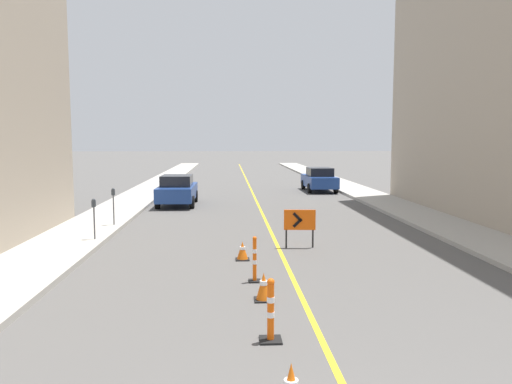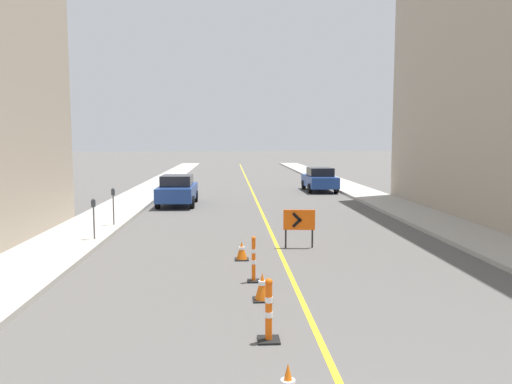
% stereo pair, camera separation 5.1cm
% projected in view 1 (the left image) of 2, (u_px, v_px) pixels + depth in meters
% --- Properties ---
extents(lane_stripe, '(0.12, 67.39, 0.01)m').
position_uv_depth(lane_stripe, '(249.00, 186.00, 37.05)').
color(lane_stripe, gold).
rests_on(lane_stripe, ground_plane).
extents(sidewalk_left, '(2.47, 67.39, 0.15)m').
position_uv_depth(sidewalk_left, '(156.00, 186.00, 36.66)').
color(sidewalk_left, '#ADA89E').
rests_on(sidewalk_left, ground_plane).
extents(sidewalk_right, '(2.47, 67.39, 0.15)m').
position_uv_depth(sidewalk_right, '(341.00, 185.00, 37.43)').
color(sidewalk_right, '#ADA89E').
rests_on(sidewalk_right, ground_plane).
extents(traffic_cone_second, '(0.40, 0.40, 0.60)m').
position_uv_depth(traffic_cone_second, '(264.00, 287.00, 10.62)').
color(traffic_cone_second, black).
rests_on(traffic_cone_second, ground_plane).
extents(traffic_cone_third, '(0.40, 0.40, 0.53)m').
position_uv_depth(traffic_cone_third, '(242.00, 251.00, 14.23)').
color(traffic_cone_third, black).
rests_on(traffic_cone_third, ground_plane).
extents(delineator_post_front, '(0.38, 0.38, 1.09)m').
position_uv_depth(delineator_post_front, '(271.00, 314.00, 8.45)').
color(delineator_post_front, black).
rests_on(delineator_post_front, ground_plane).
extents(delineator_post_rear, '(0.30, 0.30, 1.11)m').
position_uv_depth(delineator_post_rear, '(255.00, 262.00, 12.01)').
color(delineator_post_rear, black).
rests_on(delineator_post_rear, ground_plane).
extents(arrow_barricade_primary, '(1.00, 0.14, 1.22)m').
position_uv_depth(arrow_barricade_primary, '(300.00, 221.00, 15.76)').
color(arrow_barricade_primary, '#EF560C').
rests_on(arrow_barricade_primary, ground_plane).
extents(parked_car_curb_near, '(1.94, 4.32, 1.59)m').
position_uv_depth(parked_car_curb_near, '(177.00, 190.00, 26.10)').
color(parked_car_curb_near, navy).
rests_on(parked_car_curb_near, ground_plane).
extents(parked_car_curb_mid, '(1.94, 4.32, 1.59)m').
position_uv_depth(parked_car_curb_mid, '(319.00, 179.00, 33.24)').
color(parked_car_curb_mid, navy).
rests_on(parked_car_curb_mid, ground_plane).
extents(parking_meter_near_curb, '(0.12, 0.11, 1.42)m').
position_uv_depth(parking_meter_near_curb, '(113.00, 199.00, 19.17)').
color(parking_meter_near_curb, '#4C4C51').
rests_on(parking_meter_near_curb, sidewalk_left).
extents(parking_meter_far_curb, '(0.12, 0.11, 1.34)m').
position_uv_depth(parking_meter_far_curb, '(94.00, 211.00, 16.39)').
color(parking_meter_far_curb, '#4C4C51').
rests_on(parking_meter_far_curb, sidewalk_left).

